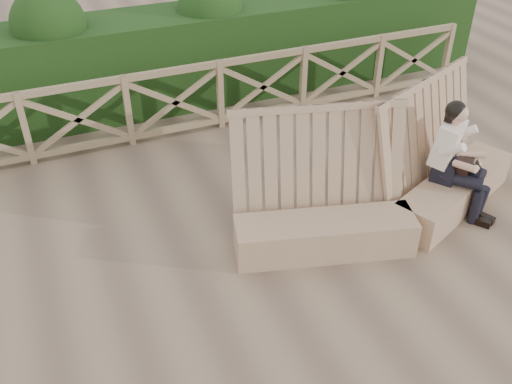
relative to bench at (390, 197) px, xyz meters
name	(u,v)px	position (x,y,z in m)	size (l,w,h in m)	color
ground	(269,279)	(-1.74, -0.36, -0.39)	(60.00, 60.00, 0.00)	brown
bench	(390,197)	(0.00, 0.00, 0.00)	(4.00, 1.50, 1.57)	#9B7858
woman	(456,156)	(0.86, -0.03, 0.38)	(0.73, 0.94, 1.47)	black
guardrail	(175,102)	(-1.74, 3.14, 0.16)	(10.10, 0.09, 1.10)	#7F674A
hedge	(154,61)	(-1.74, 4.34, 0.36)	(12.00, 1.20, 1.50)	black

